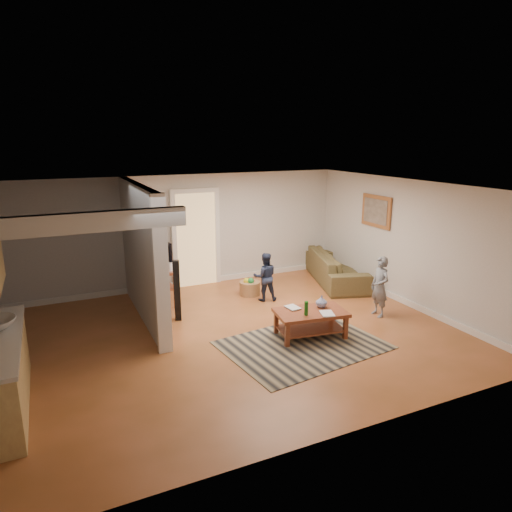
# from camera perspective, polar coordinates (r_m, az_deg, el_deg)

# --- Properties ---
(ground) EXTENTS (7.50, 7.50, 0.00)m
(ground) POSITION_cam_1_polar(r_m,az_deg,el_deg) (7.90, -2.81, -9.91)
(ground) COLOR brown
(ground) RESTS_ON ground
(room_shell) EXTENTS (7.54, 6.02, 2.52)m
(room_shell) POSITION_cam_1_polar(r_m,az_deg,el_deg) (7.51, -11.75, 0.26)
(room_shell) COLOR beige
(room_shell) RESTS_ON ground
(area_rug) EXTENTS (2.70, 2.12, 0.01)m
(area_rug) POSITION_cam_1_polar(r_m,az_deg,el_deg) (7.59, 5.89, -11.00)
(area_rug) COLOR black
(area_rug) RESTS_ON ground
(sofa) EXTENTS (1.59, 2.51, 0.69)m
(sofa) POSITION_cam_1_polar(r_m,az_deg,el_deg) (10.86, 9.90, -3.16)
(sofa) COLOR #403320
(sofa) RESTS_ON ground
(coffee_table) EXTENTS (1.26, 0.85, 0.69)m
(coffee_table) POSITION_cam_1_polar(r_m,az_deg,el_deg) (7.80, 6.93, -7.49)
(coffee_table) COLOR maroon
(coffee_table) RESTS_ON ground
(tv_console) EXTENTS (0.56, 1.23, 1.03)m
(tv_console) POSITION_cam_1_polar(r_m,az_deg,el_deg) (9.44, -12.06, -1.66)
(tv_console) COLOR maroon
(tv_console) RESTS_ON ground
(speaker_left) EXTENTS (0.14, 0.14, 1.14)m
(speaker_left) POSITION_cam_1_polar(r_m,az_deg,el_deg) (8.45, -9.83, -4.28)
(speaker_left) COLOR black
(speaker_left) RESTS_ON ground
(speaker_right) EXTENTS (0.14, 0.14, 1.04)m
(speaker_right) POSITION_cam_1_polar(r_m,az_deg,el_deg) (8.70, -12.50, -4.23)
(speaker_right) COLOR black
(speaker_right) RESTS_ON ground
(toy_basket) EXTENTS (0.44, 0.44, 0.39)m
(toy_basket) POSITION_cam_1_polar(r_m,az_deg,el_deg) (9.78, -0.78, -3.94)
(toy_basket) COLOR olive
(toy_basket) RESTS_ON ground
(child) EXTENTS (0.29, 0.43, 1.15)m
(child) POSITION_cam_1_polar(r_m,az_deg,el_deg) (9.03, 14.99, -7.19)
(child) COLOR slate
(child) RESTS_ON ground
(toddler) EXTENTS (0.58, 0.51, 1.01)m
(toddler) POSITION_cam_1_polar(r_m,az_deg,el_deg) (9.52, 1.13, -5.52)
(toddler) COLOR #1E263E
(toddler) RESTS_ON ground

